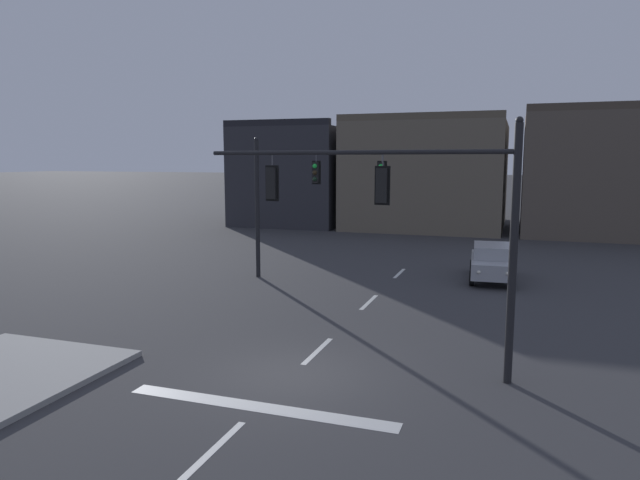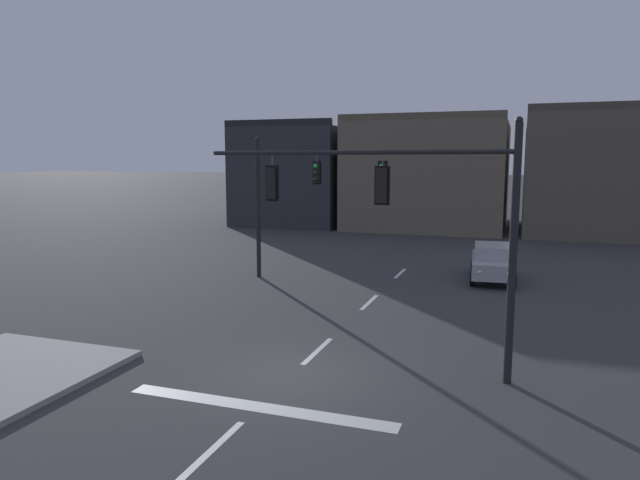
{
  "view_description": "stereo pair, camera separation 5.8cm",
  "coord_description": "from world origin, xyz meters",
  "views": [
    {
      "loc": [
        5.25,
        -13.04,
        5.47
      ],
      "look_at": [
        -0.27,
        2.98,
        3.08
      ],
      "focal_mm": 32.27,
      "sensor_mm": 36.0,
      "label": 1
    },
    {
      "loc": [
        5.31,
        -13.02,
        5.47
      ],
      "look_at": [
        -0.27,
        2.98,
        3.08
      ],
      "focal_mm": 32.27,
      "sensor_mm": 36.0,
      "label": 2
    }
  ],
  "objects": [
    {
      "name": "ground_plane",
      "position": [
        0.0,
        0.0,
        0.0
      ],
      "size": [
        400.0,
        400.0,
        0.0
      ],
      "primitive_type": "plane",
      "color": "#353538"
    },
    {
      "name": "stop_bar_paint",
      "position": [
        0.0,
        -2.0,
        0.0
      ],
      "size": [
        6.4,
        0.5,
        0.01
      ],
      "primitive_type": "cube",
      "color": "silver",
      "rests_on": "ground"
    },
    {
      "name": "lane_centreline",
      "position": [
        0.0,
        2.0,
        0.0
      ],
      "size": [
        0.16,
        26.4,
        0.01
      ],
      "color": "silver",
      "rests_on": "ground"
    },
    {
      "name": "signal_mast_near_side",
      "position": [
        2.57,
        1.63,
        4.29
      ],
      "size": [
        8.71,
        1.22,
        6.46
      ],
      "color": "black",
      "rests_on": "ground"
    },
    {
      "name": "signal_mast_far_side",
      "position": [
        -3.74,
        10.73,
        4.31
      ],
      "size": [
        7.89,
        1.03,
        6.45
      ],
      "color": "black",
      "rests_on": "ground"
    },
    {
      "name": "car_lot_nearside",
      "position": [
        4.26,
        13.87,
        0.86
      ],
      "size": [
        2.16,
        4.55,
        1.61
      ],
      "color": "#9EA0A5",
      "rests_on": "ground"
    }
  ]
}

